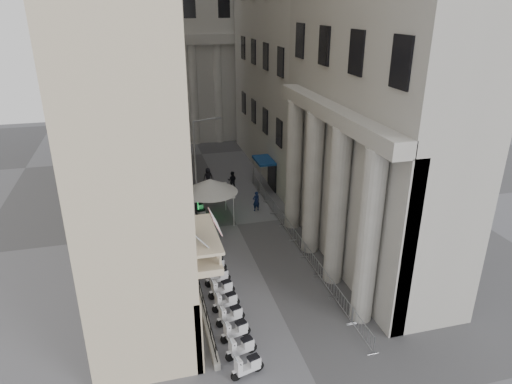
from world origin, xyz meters
TOP-DOWN VIEW (x-y plane):
  - far_building at (0.00, 48.00)m, footprint 22.00×10.00m
  - iron_fence at (-4.30, 18.00)m, footprint 0.30×28.00m
  - blue_awning at (4.15, 26.00)m, footprint 1.60×3.00m
  - flag at (-4.00, 5.00)m, footprint 1.00×1.40m
  - scooter_0 at (-2.96, 3.36)m, footprint 1.50×0.90m
  - scooter_1 at (-2.96, 4.68)m, footprint 1.50×0.90m
  - scooter_2 at (-2.96, 5.99)m, footprint 1.50×0.90m
  - scooter_3 at (-2.96, 7.31)m, footprint 1.50×0.90m
  - scooter_4 at (-2.96, 8.63)m, footprint 1.50×0.90m
  - scooter_5 at (-2.96, 9.94)m, footprint 1.50×0.90m
  - scooter_6 at (-2.96, 11.26)m, footprint 1.50×0.90m
  - scooter_7 at (-2.96, 12.58)m, footprint 1.50×0.90m
  - scooter_8 at (-2.96, 13.89)m, footprint 1.50×0.90m
  - scooter_9 at (-2.96, 15.21)m, footprint 1.50×0.90m
  - scooter_10 at (-2.96, 16.53)m, footprint 1.50×0.90m
  - scooter_11 at (-2.96, 17.84)m, footprint 1.50×0.90m
  - scooter_12 at (-2.96, 19.16)m, footprint 1.50×0.90m
  - scooter_13 at (-2.96, 20.48)m, footprint 1.50×0.90m
  - scooter_14 at (-2.96, 21.79)m, footprint 1.50×0.90m
  - scooter_15 at (-2.96, 23.11)m, footprint 1.50×0.90m
  - barrier_0 at (3.51, 4.31)m, footprint 0.60×2.40m
  - barrier_1 at (3.51, 6.81)m, footprint 0.60×2.40m
  - barrier_2 at (3.51, 9.31)m, footprint 0.60×2.40m
  - barrier_3 at (3.51, 11.81)m, footprint 0.60×2.40m
  - barrier_4 at (3.51, 14.31)m, footprint 0.60×2.40m
  - barrier_5 at (3.51, 16.81)m, footprint 0.60×2.40m
  - barrier_6 at (3.51, 19.31)m, footprint 0.60×2.40m
  - barrier_7 at (3.51, 21.81)m, footprint 0.60×2.40m
  - barrier_8 at (3.51, 24.31)m, footprint 0.60×2.40m
  - barrier_9 at (3.51, 26.81)m, footprint 0.60×2.40m
  - security_tent at (-1.80, 20.60)m, footprint 4.42×4.42m
  - street_lamp at (-2.50, 21.89)m, footprint 2.50×1.11m
  - info_kiosk at (-2.96, 21.16)m, footprint 0.37×0.93m
  - pedestrian_a at (2.19, 21.44)m, footprint 0.72×0.56m
  - pedestrian_b at (1.23, 26.78)m, footprint 1.04×0.93m
  - pedestrian_c at (-0.88, 28.00)m, footprint 1.01×0.74m

SIDE VIEW (x-z plane):
  - iron_fence at x=-4.30m, z-range -0.70..0.70m
  - blue_awning at x=4.15m, z-range -1.50..1.50m
  - flag at x=-4.00m, z-range -4.10..4.10m
  - scooter_0 at x=-2.96m, z-range -0.75..0.75m
  - scooter_1 at x=-2.96m, z-range -0.75..0.75m
  - scooter_2 at x=-2.96m, z-range -0.75..0.75m
  - scooter_3 at x=-2.96m, z-range -0.75..0.75m
  - scooter_4 at x=-2.96m, z-range -0.75..0.75m
  - scooter_5 at x=-2.96m, z-range -0.75..0.75m
  - scooter_6 at x=-2.96m, z-range -0.75..0.75m
  - scooter_7 at x=-2.96m, z-range -0.75..0.75m
  - scooter_8 at x=-2.96m, z-range -0.75..0.75m
  - scooter_9 at x=-2.96m, z-range -0.75..0.75m
  - scooter_10 at x=-2.96m, z-range -0.75..0.75m
  - scooter_11 at x=-2.96m, z-range -0.75..0.75m
  - scooter_12 at x=-2.96m, z-range -0.75..0.75m
  - scooter_13 at x=-2.96m, z-range -0.75..0.75m
  - scooter_14 at x=-2.96m, z-range -0.75..0.75m
  - scooter_15 at x=-2.96m, z-range -0.75..0.75m
  - barrier_0 at x=3.51m, z-range -0.55..0.55m
  - barrier_1 at x=3.51m, z-range -0.55..0.55m
  - barrier_2 at x=3.51m, z-range -0.55..0.55m
  - barrier_3 at x=3.51m, z-range -0.55..0.55m
  - barrier_4 at x=3.51m, z-range -0.55..0.55m
  - barrier_5 at x=3.51m, z-range -0.55..0.55m
  - barrier_6 at x=3.51m, z-range -0.55..0.55m
  - barrier_7 at x=3.51m, z-range -0.55..0.55m
  - barrier_8 at x=3.51m, z-range -0.55..0.55m
  - barrier_9 at x=3.51m, z-range -0.55..0.55m
  - pedestrian_a at x=2.19m, z-range 0.00..1.76m
  - pedestrian_b at x=1.23m, z-range 0.00..1.79m
  - pedestrian_c at x=-0.88m, z-range 0.00..1.89m
  - info_kiosk at x=-2.96m, z-range 0.01..1.93m
  - security_tent at x=-1.80m, z-range 1.21..4.80m
  - street_lamp at x=-2.50m, z-range 0.77..8.83m
  - far_building at x=0.00m, z-range 0.00..30.00m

